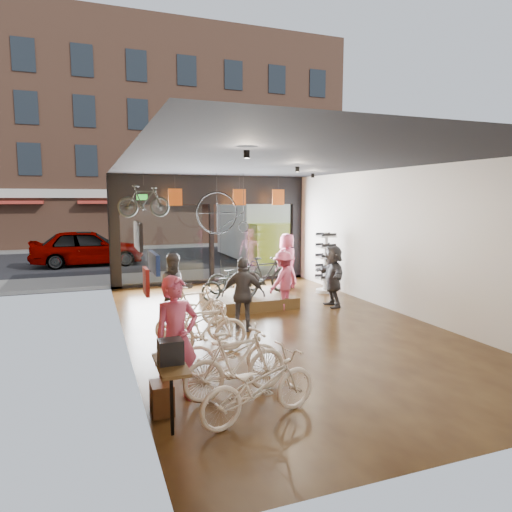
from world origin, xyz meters
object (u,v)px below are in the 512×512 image
floor_bike_1 (236,363)px  customer_1 (176,290)px  floor_bike_2 (231,352)px  customer_3 (283,280)px  customer_0 (176,339)px  floor_bike_4 (194,322)px  floor_bike_0 (259,386)px  display_bike_right (235,277)px  customer_5 (333,276)px  floor_bike_5 (194,307)px  customer_4 (287,261)px  display_platform (248,300)px  customer_2 (243,294)px  sunglasses_rack (325,263)px  box_truck (259,232)px  display_bike_left (230,284)px  hung_bike (144,201)px  floor_bike_3 (205,328)px  penny_farthing (226,214)px  street_car (88,247)px  display_bike_mid (265,275)px

floor_bike_1 → customer_1: bearing=-5.7°
floor_bike_1 → floor_bike_2: floor_bike_1 is taller
customer_3 → customer_0: bearing=23.0°
floor_bike_4 → floor_bike_0: bearing=-165.6°
display_bike_right → customer_0: bearing=146.1°
floor_bike_0 → customer_3: customer_3 is taller
customer_1 → customer_5: customer_1 is taller
floor_bike_5 → customer_4: customer_4 is taller
display_platform → floor_bike_1: bearing=-111.1°
customer_1 → customer_4: bearing=35.2°
customer_3 → customer_2: bearing=15.1°
floor_bike_5 → customer_2: (0.99, -0.68, 0.35)m
floor_bike_2 → sunglasses_rack: bearing=-26.7°
box_truck → display_bike_left: 10.27m
floor_bike_0 → hung_bike: size_ratio=1.15×
floor_bike_3 → hung_bike: bearing=3.7°
box_truck → customer_1: box_truck is taller
floor_bike_2 → floor_bike_3: (-0.14, 1.25, 0.08)m
floor_bike_4 → display_bike_right: display_bike_right is taller
floor_bike_0 → floor_bike_3: bearing=-11.6°
floor_bike_1 → display_platform: bearing=-28.7°
customer_1 → customer_4: size_ratio=0.94×
customer_2 → sunglasses_rack: size_ratio=0.87×
display_platform → sunglasses_rack: sunglasses_rack is taller
box_truck → floor_bike_3: (-5.85, -12.40, -0.86)m
display_bike_left → floor_bike_5: bearing=131.9°
floor_bike_0 → hung_bike: (-0.47, 8.45, 2.45)m
sunglasses_rack → penny_farthing: bearing=144.9°
customer_4 → sunglasses_rack: 1.41m
street_car → display_bike_mid: (4.70, -9.90, 0.01)m
floor_bike_2 → customer_4: 7.92m
sunglasses_rack → penny_farthing: (-2.92, 1.34, 1.53)m
customer_5 → sunglasses_rack: size_ratio=0.89×
floor_bike_3 → display_platform: 4.15m
box_truck → sunglasses_rack: bearing=-95.6°
customer_0 → sunglasses_rack: sunglasses_rack is taller
display_bike_mid → customer_3: customer_3 is taller
display_bike_left → customer_2: bearing=169.5°
floor_bike_1 → display_bike_mid: size_ratio=0.97×
floor_bike_0 → hung_bike: bearing=-9.5°
floor_bike_4 → floor_bike_5: size_ratio=1.00×
floor_bike_5 → sunglasses_rack: size_ratio=0.85×
box_truck → floor_bike_0: bearing=-110.8°
penny_farthing → customer_5: bearing=-55.1°
floor_bike_0 → floor_bike_2: size_ratio=1.11×
display_bike_left → display_bike_right: bearing=-29.1°
display_bike_mid → customer_0: size_ratio=0.94×
display_bike_right → display_bike_left: bearing=144.9°
floor_bike_4 → penny_farthing: size_ratio=0.97×
floor_bike_4 → display_bike_mid: (2.66, 2.68, 0.40)m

